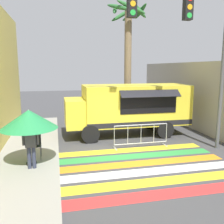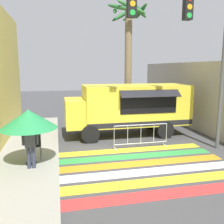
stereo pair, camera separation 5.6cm
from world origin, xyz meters
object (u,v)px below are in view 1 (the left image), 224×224
(food_truck, at_px, (126,106))
(barricade_front, at_px, (141,136))
(patio_umbrella, at_px, (29,119))
(vendor_person, at_px, (31,143))
(folding_chair, at_px, (35,143))
(palm_tree, at_px, (128,45))
(traffic_signal_pole, at_px, (189,33))

(food_truck, xyz_separation_m, barricade_front, (0.07, -2.10, -1.00))
(patio_umbrella, distance_m, vendor_person, 0.81)
(food_truck, bearing_deg, vendor_person, -138.89)
(food_truck, bearing_deg, patio_umbrella, -142.08)
(vendor_person, bearing_deg, barricade_front, 21.84)
(patio_umbrella, xyz_separation_m, folding_chair, (0.11, 0.60, -1.00))
(food_truck, xyz_separation_m, palm_tree, (0.91, 2.94, 3.31))
(folding_chair, xyz_separation_m, vendor_person, (-0.06, -0.97, 0.28))
(food_truck, bearing_deg, barricade_front, -88.08)
(traffic_signal_pole, xyz_separation_m, palm_tree, (-0.73, 5.89, 0.06))
(traffic_signal_pole, bearing_deg, vendor_person, -172.09)
(traffic_signal_pole, bearing_deg, barricade_front, 151.50)
(vendor_person, bearing_deg, palm_tree, 52.89)
(food_truck, distance_m, barricade_front, 2.32)
(food_truck, relative_size, palm_tree, 0.85)
(vendor_person, height_order, palm_tree, palm_tree)
(patio_umbrella, bearing_deg, food_truck, 37.92)
(folding_chair, distance_m, palm_tree, 8.77)
(traffic_signal_pole, bearing_deg, food_truck, 119.14)
(food_truck, distance_m, folding_chair, 5.19)
(vendor_person, height_order, barricade_front, vendor_person)
(patio_umbrella, bearing_deg, barricade_front, 16.50)
(traffic_signal_pole, xyz_separation_m, barricade_front, (-1.58, 0.86, -4.25))
(patio_umbrella, distance_m, palm_tree, 8.84)
(vendor_person, bearing_deg, food_truck, 42.00)
(vendor_person, relative_size, barricade_front, 0.65)
(palm_tree, bearing_deg, traffic_signal_pole, -82.91)
(food_truck, bearing_deg, palm_tree, 72.71)
(patio_umbrella, xyz_separation_m, barricade_front, (4.46, 1.32, -1.20))
(patio_umbrella, height_order, barricade_front, patio_umbrella)
(food_truck, relative_size, folding_chair, 6.33)
(barricade_front, bearing_deg, folding_chair, -170.64)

